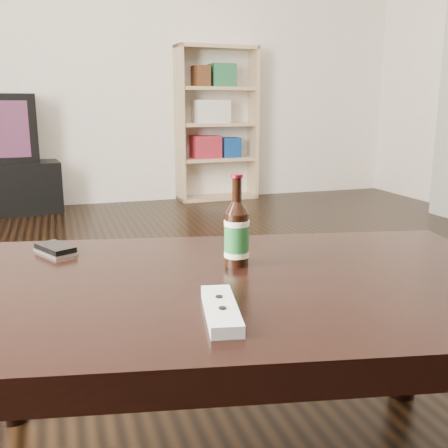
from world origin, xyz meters
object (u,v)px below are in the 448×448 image
object	(u,v)px
coffee_table	(228,308)
remote	(221,310)
phone	(55,249)
bookshelf	(213,121)
beer_bottle	(237,234)

from	to	relation	value
coffee_table	remote	distance (m)	0.21
coffee_table	phone	bearing A→B (deg)	136.98
bookshelf	remote	size ratio (longest dim) A/B	6.55
bookshelf	remote	xyz separation A→B (m)	(-1.09, -3.70, -0.20)
phone	bookshelf	bearing A→B (deg)	39.17
coffee_table	phone	distance (m)	0.47
phone	remote	size ratio (longest dim) A/B	0.65
beer_bottle	phone	size ratio (longest dim) A/B	1.60
remote	coffee_table	bearing A→B (deg)	79.22
coffee_table	remote	xyz separation A→B (m)	(-0.07, -0.18, 0.07)
beer_bottle	phone	distance (m)	0.46
bookshelf	coffee_table	distance (m)	3.68
coffee_table	phone	xyz separation A→B (m)	(-0.34, 0.32, 0.07)
bookshelf	remote	bearing A→B (deg)	-109.52
bookshelf	phone	bearing A→B (deg)	-116.13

